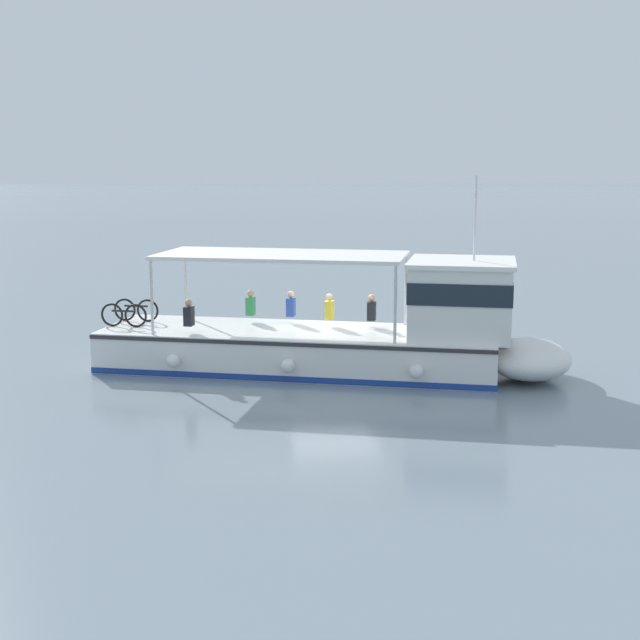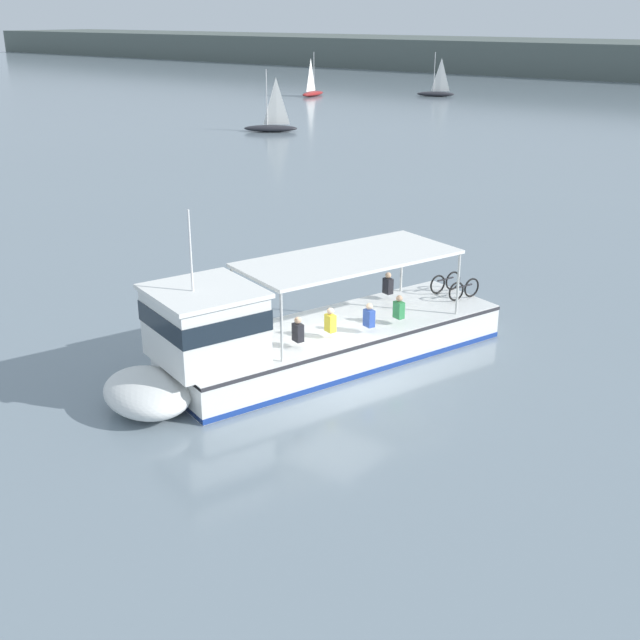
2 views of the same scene
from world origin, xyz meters
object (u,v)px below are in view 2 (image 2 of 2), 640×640
object	(u,v)px
ferry_main	(292,339)
sailboat_off_bow	(313,92)
sailboat_outer_anchorage	(271,126)
sailboat_mid_channel	(436,92)

from	to	relation	value
ferry_main	sailboat_off_bow	distance (m)	84.81
ferry_main	sailboat_outer_anchorage	bearing A→B (deg)	132.15
ferry_main	sailboat_off_bow	bearing A→B (deg)	128.28
sailboat_mid_channel	sailboat_off_bow	bearing A→B (deg)	-143.11
sailboat_off_bow	sailboat_mid_channel	bearing A→B (deg)	36.89
sailboat_off_bow	ferry_main	bearing A→B (deg)	-51.72
sailboat_outer_anchorage	sailboat_mid_channel	xyz separation A→B (m)	(-5.12, 37.70, 0.00)
ferry_main	sailboat_outer_anchorage	size ratio (longest dim) A/B	2.42
ferry_main	sailboat_off_bow	world-z (taller)	sailboat_off_bow
sailboat_outer_anchorage	sailboat_mid_channel	distance (m)	38.05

